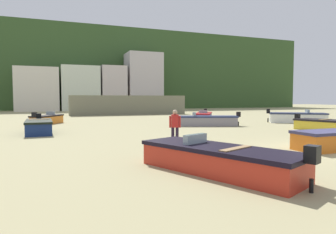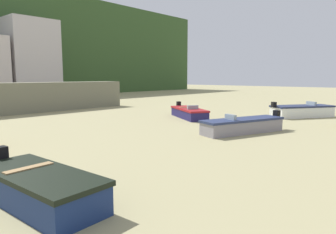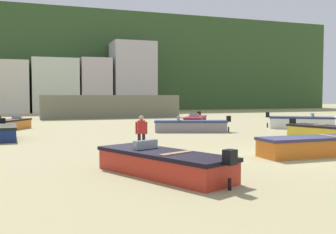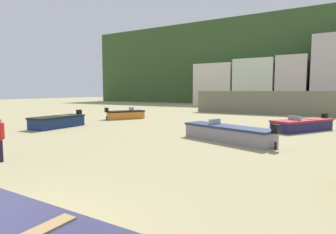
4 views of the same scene
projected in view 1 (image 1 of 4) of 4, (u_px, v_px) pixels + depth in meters
name	position (u px, v px, depth m)	size (l,w,h in m)	color
ground_plane	(323.00, 150.00, 12.46)	(160.00, 160.00, 0.00)	tan
headland_hill	(102.00, 74.00, 73.72)	(90.00, 32.00, 16.44)	#345027
harbor_pier	(129.00, 105.00, 39.97)	(15.30, 2.40, 2.55)	#717059
townhouse_far_left	(38.00, 90.00, 51.63)	(6.96, 6.22, 7.42)	silver
townhouse_left	(80.00, 89.00, 54.37)	(6.52, 6.86, 7.89)	silver
townhouse_centre_left	(113.00, 88.00, 55.59)	(4.48, 5.18, 8.08)	beige
townhouse_right	(143.00, 82.00, 57.74)	(6.50, 5.53, 10.82)	beige
boat_red_1	(218.00, 159.00, 8.56)	(3.45, 5.14, 1.08)	#B62A1B
boat_navy_2	(204.00, 116.00, 29.91)	(3.52, 4.51, 1.05)	#1F1C52
boat_navy_3	(39.00, 127.00, 18.28)	(1.67, 4.08, 1.13)	navy
boat_orange_4	(47.00, 119.00, 25.01)	(2.73, 3.55, 1.08)	orange
boat_yellow_5	(334.00, 125.00, 19.53)	(3.00, 5.16, 1.05)	gold
boat_grey_6	(205.00, 121.00, 23.30)	(5.21, 2.88, 1.11)	gray
boat_white_7	(297.00, 118.00, 26.25)	(4.80, 3.95, 1.21)	white
beach_walker_foreground	(175.00, 124.00, 13.66)	(0.53, 0.43, 1.62)	#23182C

